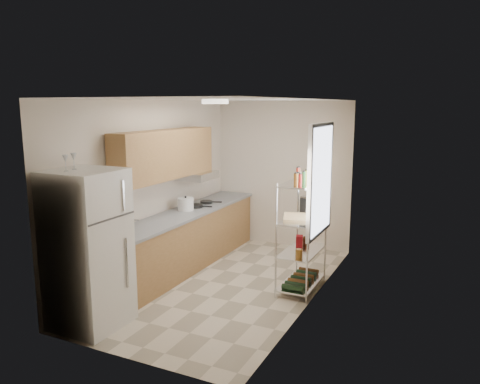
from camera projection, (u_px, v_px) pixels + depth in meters
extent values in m
cube|color=beige|center=(227.00, 285.00, 6.68)|extent=(2.50, 4.40, 0.01)
cube|color=white|center=(226.00, 99.00, 6.20)|extent=(2.50, 4.40, 0.01)
cube|color=beige|center=(282.00, 174.00, 8.40)|extent=(2.50, 0.01, 2.60)
cube|color=beige|center=(122.00, 235.00, 4.49)|extent=(2.50, 0.01, 2.60)
cube|color=beige|center=(152.00, 188.00, 6.97)|extent=(0.01, 4.40, 2.60)
cube|color=beige|center=(315.00, 204.00, 5.91)|extent=(0.01, 4.40, 2.60)
cube|color=#9E7243|center=(188.00, 240.00, 7.38)|extent=(0.60, 3.48, 0.86)
cube|color=gray|center=(188.00, 212.00, 7.29)|extent=(0.63, 3.51, 0.04)
cube|color=#B7BABC|center=(141.00, 230.00, 6.30)|extent=(0.52, 0.44, 0.04)
cube|color=#B7BABC|center=(240.00, 221.00, 8.47)|extent=(0.01, 0.55, 0.72)
cube|color=#9E7243|center=(166.00, 154.00, 6.88)|extent=(0.33, 2.20, 0.72)
cube|color=#B7BABC|center=(197.00, 176.00, 7.65)|extent=(0.50, 0.60, 0.12)
cube|color=white|center=(321.00, 180.00, 6.19)|extent=(0.06, 1.00, 1.46)
cube|color=silver|center=(301.00, 282.00, 6.50)|extent=(0.45, 0.90, 0.02)
cube|color=silver|center=(302.00, 251.00, 6.42)|extent=(0.45, 0.90, 0.02)
cube|color=silver|center=(302.00, 219.00, 6.34)|extent=(0.45, 0.90, 0.02)
cube|color=silver|center=(303.00, 183.00, 6.25)|extent=(0.45, 0.90, 0.02)
cylinder|color=silver|center=(276.00, 242.00, 6.08)|extent=(0.02, 0.02, 1.55)
cylinder|color=silver|center=(297.00, 226.00, 6.86)|extent=(0.02, 0.02, 1.55)
cylinder|color=silver|center=(307.00, 246.00, 5.90)|extent=(0.02, 0.02, 1.55)
cylinder|color=silver|center=(326.00, 229.00, 6.68)|extent=(0.02, 0.02, 1.55)
cylinder|color=white|center=(215.00, 102.00, 5.94)|extent=(0.34, 0.34, 0.05)
cube|color=silver|center=(88.00, 249.00, 5.31)|extent=(0.75, 0.75, 1.83)
cylinder|color=silver|center=(186.00, 204.00, 7.31)|extent=(0.25, 0.25, 0.20)
cylinder|color=black|center=(195.00, 206.00, 7.54)|extent=(0.30, 0.30, 0.04)
cylinder|color=black|center=(206.00, 202.00, 7.85)|extent=(0.27, 0.27, 0.04)
cube|color=tan|center=(297.00, 217.00, 6.34)|extent=(0.48, 0.55, 0.03)
cube|color=black|center=(308.00, 205.00, 6.62)|extent=(0.19, 0.25, 0.25)
cube|color=#A31418|center=(299.00, 241.00, 6.61)|extent=(0.13, 0.15, 0.15)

